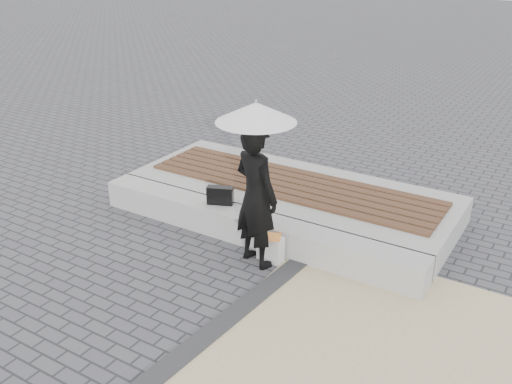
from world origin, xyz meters
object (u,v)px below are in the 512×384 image
at_px(woman, 256,196).
at_px(seating_ledge, 251,227).
at_px(handbag, 220,195).
at_px(canvas_tote, 271,248).
at_px(parasol, 256,112).

bearing_deg(woman, seating_ledge, -33.31).
bearing_deg(seating_ledge, woman, -50.86).
relative_size(handbag, canvas_tote, 1.00).
distance_m(seating_ledge, woman, 0.95).
relative_size(woman, parasol, 1.51).
height_order(woman, handbag, woman).
xyz_separation_m(parasol, canvas_tote, (0.15, 0.12, -1.84)).
bearing_deg(canvas_tote, handbag, 164.56).
distance_m(seating_ledge, parasol, 1.92).
relative_size(seating_ledge, parasol, 4.01).
xyz_separation_m(woman, parasol, (0.00, 0.00, 1.08)).
bearing_deg(parasol, seating_ledge, 129.14).
relative_size(woman, canvas_tote, 5.06).
height_order(seating_ledge, woman, woman).
height_order(seating_ledge, handbag, handbag).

